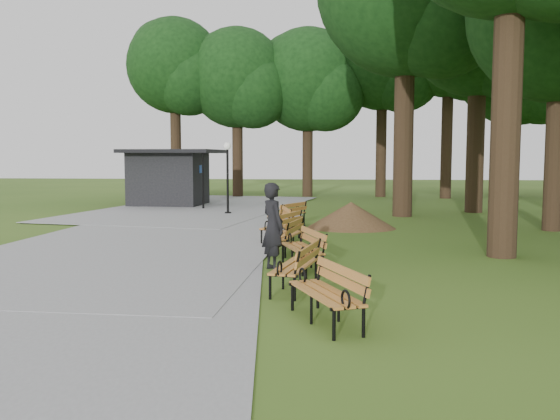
# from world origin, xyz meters

# --- Properties ---
(ground) EXTENTS (100.00, 100.00, 0.00)m
(ground) POSITION_xyz_m (0.00, 0.00, 0.00)
(ground) COLOR #345317
(ground) RESTS_ON ground
(path) EXTENTS (12.00, 38.00, 0.06)m
(path) POSITION_xyz_m (-4.00, 3.00, 0.03)
(path) COLOR gray
(path) RESTS_ON ground
(person) EXTENTS (0.76, 0.83, 1.91)m
(person) POSITION_xyz_m (0.19, -1.09, 0.95)
(person) COLOR black
(person) RESTS_ON ground
(kiosk) EXTENTS (4.72, 4.17, 2.81)m
(kiosk) POSITION_xyz_m (-6.77, 15.31, 1.41)
(kiosk) COLOR black
(kiosk) RESTS_ON ground
(lamp_post) EXTENTS (0.32, 0.32, 3.07)m
(lamp_post) POSITION_xyz_m (-2.99, 11.03, 2.22)
(lamp_post) COLOR black
(lamp_post) RESTS_ON ground
(dirt_mound) EXTENTS (2.57, 2.57, 0.91)m
(dirt_mound) POSITION_xyz_m (2.11, 6.58, 0.45)
(dirt_mound) COLOR #47301C
(dirt_mound) RESTS_ON ground
(bench_0) EXTENTS (1.35, 2.00, 0.88)m
(bench_0) POSITION_xyz_m (1.37, -5.11, 0.44)
(bench_0) COLOR #B16A28
(bench_0) RESTS_ON ground
(bench_1) EXTENTS (0.99, 1.99, 0.88)m
(bench_1) POSITION_xyz_m (0.78, -2.99, 0.44)
(bench_1) COLOR #B16A28
(bench_1) RESTS_ON ground
(bench_2) EXTENTS (1.23, 2.00, 0.88)m
(bench_2) POSITION_xyz_m (0.80, -0.88, 0.44)
(bench_2) COLOR #B16A28
(bench_2) RESTS_ON ground
(bench_3) EXTENTS (0.96, 1.98, 0.88)m
(bench_3) POSITION_xyz_m (0.26, 1.24, 0.44)
(bench_3) COLOR #B16A28
(bench_3) RESTS_ON ground
(bench_4) EXTENTS (1.25, 2.00, 0.88)m
(bench_4) POSITION_xyz_m (-0.02, 3.21, 0.44)
(bench_4) COLOR #B16A28
(bench_4) RESTS_ON ground
(bench_5) EXTENTS (1.03, 1.99, 0.88)m
(bench_5) POSITION_xyz_m (-0.26, 4.86, 0.44)
(bench_5) COLOR #B16A28
(bench_5) RESTS_ON ground
(bench_6) EXTENTS (1.42, 1.99, 0.88)m
(bench_6) POSITION_xyz_m (-0.11, 6.81, 0.44)
(bench_6) COLOR #B16A28
(bench_6) RESTS_ON ground
(lawn_tree_1) EXTENTS (5.91, 5.91, 10.13)m
(lawn_tree_1) POSITION_xyz_m (8.76, 6.52, 7.13)
(lawn_tree_1) COLOR black
(lawn_tree_1) RESTS_ON ground
(lawn_tree_4) EXTENTS (6.22, 6.22, 11.27)m
(lawn_tree_4) POSITION_xyz_m (7.70, 12.91, 8.08)
(lawn_tree_4) COLOR black
(lawn_tree_4) RESTS_ON ground
(tree_backdrop) EXTENTS (36.63, 9.64, 16.40)m
(tree_backdrop) POSITION_xyz_m (6.47, 22.81, 8.20)
(tree_backdrop) COLOR black
(tree_backdrop) RESTS_ON ground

